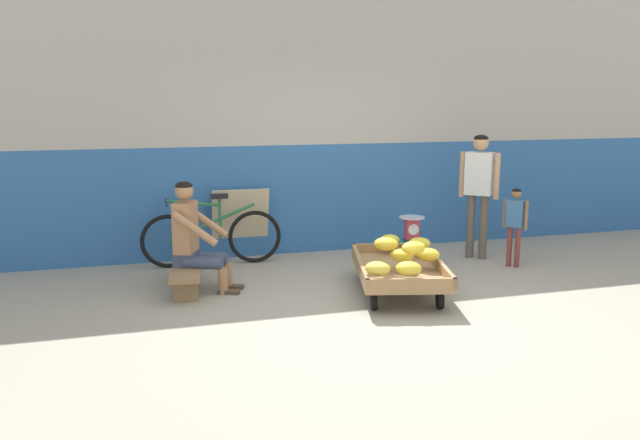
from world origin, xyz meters
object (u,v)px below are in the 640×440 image
at_px(vendor_seated, 194,237).
at_px(weighing_scale, 412,228).
at_px(banana_cart, 399,271).
at_px(low_bench, 187,271).
at_px(plastic_crate, 411,253).
at_px(bicycle_near_left, 212,236).
at_px(customer_child, 515,219).
at_px(customer_adult, 479,182).
at_px(sign_board, 240,223).

height_order(vendor_seated, weighing_scale, vendor_seated).
height_order(banana_cart, weighing_scale, weighing_scale).
bearing_deg(low_bench, plastic_crate, 5.65).
height_order(low_bench, weighing_scale, weighing_scale).
relative_size(low_bench, weighing_scale, 3.76).
distance_m(low_bench, bicycle_near_left, 1.01).
bearing_deg(weighing_scale, plastic_crate, 90.00).
bearing_deg(bicycle_near_left, banana_cart, -43.82).
bearing_deg(weighing_scale, low_bench, -174.37).
xyz_separation_m(banana_cart, customer_child, (1.71, 0.59, 0.34)).
height_order(banana_cart, customer_adult, customer_adult).
bearing_deg(customer_child, sign_board, 156.37).
relative_size(vendor_seated, customer_child, 1.22).
relative_size(plastic_crate, weighing_scale, 1.20).
xyz_separation_m(bicycle_near_left, customer_child, (3.42, -1.05, 0.23)).
distance_m(banana_cart, vendor_seated, 2.13).
bearing_deg(bicycle_near_left, vendor_seated, -106.23).
bearing_deg(customer_adult, vendor_seated, -173.24).
distance_m(vendor_seated, sign_board, 1.42).
bearing_deg(plastic_crate, weighing_scale, -90.00).
height_order(sign_board, customer_child, customer_child).
xyz_separation_m(plastic_crate, sign_board, (-1.89, 0.95, 0.29)).
xyz_separation_m(weighing_scale, customer_child, (1.14, -0.38, 0.13)).
xyz_separation_m(banana_cart, low_bench, (-2.07, 0.71, -0.04)).
xyz_separation_m(low_bench, sign_board, (0.75, 1.21, 0.24)).
bearing_deg(vendor_seated, low_bench, 157.87).
xyz_separation_m(bicycle_near_left, sign_board, (0.39, 0.28, 0.08)).
bearing_deg(low_bench, banana_cart, -18.94).
bearing_deg(low_bench, weighing_scale, 5.63).
xyz_separation_m(plastic_crate, weighing_scale, (0.00, -0.00, 0.30)).
height_order(low_bench, customer_adult, customer_adult).
distance_m(low_bench, plastic_crate, 2.65).
bearing_deg(sign_board, bicycle_near_left, -144.34).
distance_m(plastic_crate, bicycle_near_left, 2.38).
bearing_deg(plastic_crate, low_bench, -174.35).
bearing_deg(customer_child, plastic_crate, 161.66).
xyz_separation_m(banana_cart, customer_adult, (1.50, 1.09, 0.71)).
distance_m(banana_cart, bicycle_near_left, 2.37).
xyz_separation_m(vendor_seated, customer_child, (3.70, -0.08, 0.01)).
distance_m(bicycle_near_left, customer_adult, 3.31).
xyz_separation_m(banana_cart, vendor_seated, (-1.99, 0.68, 0.33)).
distance_m(bicycle_near_left, sign_board, 0.48).
bearing_deg(vendor_seated, sign_board, 61.71).
distance_m(bicycle_near_left, customer_child, 3.58).
bearing_deg(bicycle_near_left, sign_board, 35.66).
bearing_deg(customer_child, banana_cart, -160.84).
relative_size(vendor_seated, weighing_scale, 3.80).
height_order(banana_cart, low_bench, banana_cart).
relative_size(bicycle_near_left, customer_adult, 1.09).
height_order(banana_cart, customer_child, customer_child).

